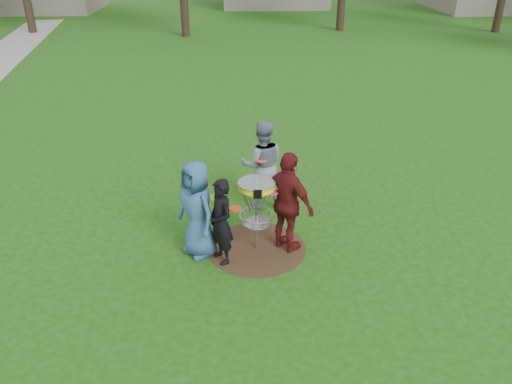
{
  "coord_description": "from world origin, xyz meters",
  "views": [
    {
      "loc": [
        -0.35,
        -7.61,
        5.1
      ],
      "look_at": [
        0.0,
        0.3,
        1.0
      ],
      "focal_mm": 35.0,
      "sensor_mm": 36.0,
      "label": 1
    }
  ],
  "objects_px": {
    "player_blue": "(197,209)",
    "player_maroon": "(288,203)",
    "disc_golf_basket": "(257,199)",
    "player_black": "(221,222)",
    "player_grey": "(262,165)"
  },
  "relations": [
    {
      "from": "player_grey",
      "to": "player_maroon",
      "type": "xyz_separation_m",
      "value": [
        0.36,
        -1.66,
        0.01
      ]
    },
    {
      "from": "player_blue",
      "to": "player_grey",
      "type": "height_order",
      "value": "player_grey"
    },
    {
      "from": "player_grey",
      "to": "player_black",
      "type": "bearing_deg",
      "value": 66.97
    },
    {
      "from": "player_black",
      "to": "disc_golf_basket",
      "type": "height_order",
      "value": "player_black"
    },
    {
      "from": "player_blue",
      "to": "disc_golf_basket",
      "type": "relative_size",
      "value": 1.29
    },
    {
      "from": "player_grey",
      "to": "player_maroon",
      "type": "height_order",
      "value": "player_maroon"
    },
    {
      "from": "player_maroon",
      "to": "disc_golf_basket",
      "type": "bearing_deg",
      "value": 44.83
    },
    {
      "from": "player_blue",
      "to": "player_grey",
      "type": "relative_size",
      "value": 0.95
    },
    {
      "from": "player_black",
      "to": "player_maroon",
      "type": "relative_size",
      "value": 0.83
    },
    {
      "from": "player_grey",
      "to": "disc_golf_basket",
      "type": "distance_m",
      "value": 1.65
    },
    {
      "from": "disc_golf_basket",
      "to": "player_maroon",
      "type": "bearing_deg",
      "value": -2.65
    },
    {
      "from": "player_black",
      "to": "player_maroon",
      "type": "distance_m",
      "value": 1.22
    },
    {
      "from": "player_blue",
      "to": "player_maroon",
      "type": "bearing_deg",
      "value": 54.24
    },
    {
      "from": "player_black",
      "to": "player_grey",
      "type": "relative_size",
      "value": 0.84
    },
    {
      "from": "player_blue",
      "to": "player_black",
      "type": "height_order",
      "value": "player_blue"
    }
  ]
}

